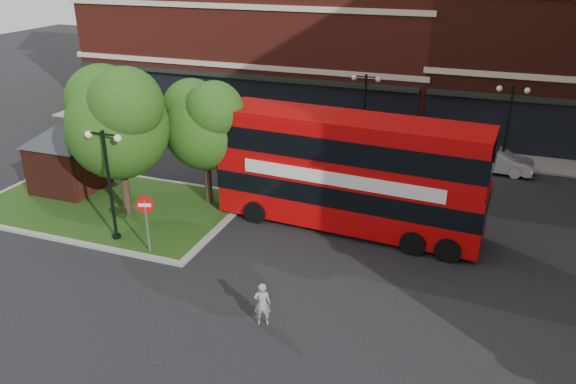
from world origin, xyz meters
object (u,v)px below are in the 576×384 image
at_px(bus, 349,166).
at_px(car_silver, 335,135).
at_px(woman, 262,304).
at_px(car_white, 494,160).

xyz_separation_m(bus, car_silver, (-3.63, 10.99, -2.32)).
relative_size(woman, car_white, 0.37).
height_order(bus, woman, bus).
bearing_deg(car_white, woman, 163.34).
bearing_deg(car_silver, car_white, -103.16).
bearing_deg(bus, car_silver, 112.24).
height_order(bus, car_silver, bus).
bearing_deg(car_silver, woman, -175.97).
height_order(woman, car_silver, woman).
bearing_deg(car_white, car_silver, 85.94).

